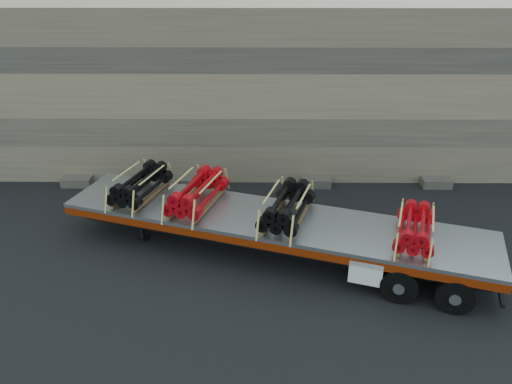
% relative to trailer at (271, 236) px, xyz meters
% --- Properties ---
extents(ground, '(120.00, 120.00, 0.00)m').
position_rel_trailer_xyz_m(ground, '(-0.02, 0.44, -0.68)').
color(ground, black).
rests_on(ground, ground).
extents(rock_wall, '(44.00, 3.00, 7.00)m').
position_rel_trailer_xyz_m(rock_wall, '(-0.02, 6.94, 2.82)').
color(rock_wall, '#7A6B54').
rests_on(rock_wall, ground).
extents(trailer, '(13.77, 6.69, 1.36)m').
position_rel_trailer_xyz_m(trailer, '(0.00, 0.00, 0.00)').
color(trailer, '#9FA1A6').
rests_on(trailer, ground).
extents(bundle_front, '(1.87, 2.64, 0.85)m').
position_rel_trailer_xyz_m(bundle_front, '(-4.40, 1.43, 1.10)').
color(bundle_front, black).
rests_on(bundle_front, trailer).
extents(bundle_midfront, '(1.97, 2.78, 0.89)m').
position_rel_trailer_xyz_m(bundle_midfront, '(-2.42, 0.79, 1.13)').
color(bundle_midfront, red).
rests_on(bundle_midfront, trailer).
extents(bundle_midrear, '(1.94, 2.73, 0.88)m').
position_rel_trailer_xyz_m(bundle_midrear, '(0.46, -0.15, 1.12)').
color(bundle_midrear, black).
rests_on(bundle_midrear, trailer).
extents(bundle_rear, '(1.70, 2.39, 0.77)m').
position_rel_trailer_xyz_m(bundle_rear, '(4.09, -1.32, 1.07)').
color(bundle_rear, red).
rests_on(bundle_rear, trailer).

